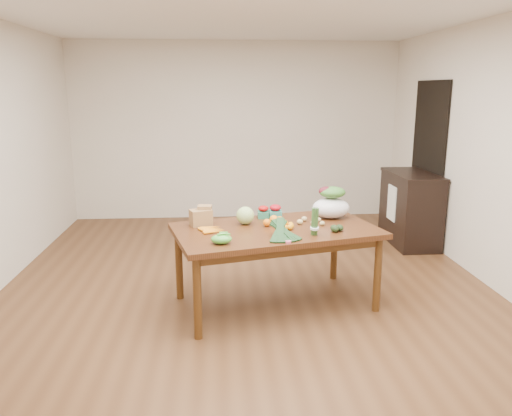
{
  "coord_description": "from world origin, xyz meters",
  "views": [
    {
      "loc": [
        -0.26,
        -4.75,
        1.99
      ],
      "look_at": [
        0.09,
        0.0,
        0.85
      ],
      "focal_mm": 35.0,
      "sensor_mm": 36.0,
      "label": 1
    }
  ],
  "objects": [
    {
      "name": "carrots",
      "position": [
        -0.34,
        -0.43,
        0.76
      ],
      "size": [
        0.27,
        0.26,
        0.03
      ],
      "primitive_type": null,
      "rotation": [
        0.0,
        0.0,
        0.25
      ],
      "color": "orange",
      "rests_on": "dining_table"
    },
    {
      "name": "salad_bag",
      "position": [
        0.82,
        -0.06,
        0.89
      ],
      "size": [
        0.42,
        0.36,
        0.28
      ],
      "primitive_type": null,
      "rotation": [
        0.0,
        0.0,
        0.25
      ],
      "color": "white",
      "rests_on": "dining_table"
    },
    {
      "name": "cabbage",
      "position": [
        -0.03,
        -0.23,
        0.83
      ],
      "size": [
        0.17,
        0.17,
        0.17
      ],
      "primitive_type": "sphere",
      "color": "#BBDD7F",
      "rests_on": "dining_table"
    },
    {
      "name": "mandarin_cluster",
      "position": [
        0.33,
        -0.41,
        0.79
      ],
      "size": [
        0.22,
        0.22,
        0.08
      ],
      "primitive_type": null,
      "rotation": [
        0.0,
        0.0,
        0.25
      ],
      "color": "orange",
      "rests_on": "dining_table"
    },
    {
      "name": "potato_e",
      "position": [
        0.68,
        -0.33,
        0.77
      ],
      "size": [
        0.05,
        0.04,
        0.04
      ],
      "primitive_type": "ellipsoid",
      "color": "tan",
      "rests_on": "dining_table"
    },
    {
      "name": "room_walls",
      "position": [
        0.0,
        0.0,
        1.35
      ],
      "size": [
        5.02,
        6.02,
        2.7
      ],
      "color": "silver",
      "rests_on": "floor"
    },
    {
      "name": "potato_a",
      "position": [
        0.48,
        -0.27,
        0.77
      ],
      "size": [
        0.06,
        0.05,
        0.05
      ],
      "primitive_type": "ellipsoid",
      "color": "#D6B97B",
      "rests_on": "dining_table"
    },
    {
      "name": "dish_towel",
      "position": [
        1.96,
        1.4,
        0.55
      ],
      "size": [
        0.02,
        0.28,
        0.45
      ],
      "primitive_type": "cube",
      "color": "white",
      "rests_on": "cabinet"
    },
    {
      "name": "floor",
      "position": [
        0.0,
        0.0,
        0.0
      ],
      "size": [
        6.0,
        6.0,
        0.0
      ],
      "primitive_type": "plane",
      "color": "brown",
      "rests_on": "ground"
    },
    {
      "name": "kale_bunch",
      "position": [
        0.27,
        -0.75,
        0.83
      ],
      "size": [
        0.41,
        0.47,
        0.16
      ],
      "primitive_type": null,
      "rotation": [
        0.0,
        0.0,
        0.25
      ],
      "color": "black",
      "rests_on": "dining_table"
    },
    {
      "name": "asparagus_bundle",
      "position": [
        0.55,
        -0.64,
        0.88
      ],
      "size": [
        0.11,
        0.13,
        0.26
      ],
      "primitive_type": null,
      "rotation": [
        0.15,
        0.0,
        0.25
      ],
      "color": "#447435",
      "rests_on": "dining_table"
    },
    {
      "name": "dining_table",
      "position": [
        0.24,
        -0.38,
        0.38
      ],
      "size": [
        2.01,
        1.43,
        0.75
      ],
      "primitive_type": "cube",
      "rotation": [
        0.0,
        0.0,
        0.25
      ],
      "color": "#4C2511",
      "rests_on": "floor"
    },
    {
      "name": "cabinet",
      "position": [
        2.22,
        1.41,
        0.47
      ],
      "size": [
        0.52,
        1.02,
        0.94
      ],
      "primitive_type": "cube",
      "color": "black",
      "rests_on": "floor"
    },
    {
      "name": "orange_c",
      "position": [
        0.29,
        -0.29,
        0.79
      ],
      "size": [
        0.08,
        0.08,
        0.08
      ],
      "primitive_type": "sphere",
      "color": "#EB530E",
      "rests_on": "dining_table"
    },
    {
      "name": "orange_a",
      "position": [
        0.17,
        -0.32,
        0.79
      ],
      "size": [
        0.07,
        0.07,
        0.07
      ],
      "primitive_type": "sphere",
      "color": "orange",
      "rests_on": "dining_table"
    },
    {
      "name": "snap_pea_bag",
      "position": [
        -0.26,
        -0.82,
        0.79
      ],
      "size": [
        0.17,
        0.13,
        0.08
      ],
      "primitive_type": "ellipsoid",
      "color": "#54B93E",
      "rests_on": "dining_table"
    },
    {
      "name": "orange_b",
      "position": [
        0.24,
        -0.24,
        0.79
      ],
      "size": [
        0.09,
        0.09,
        0.09
      ],
      "primitive_type": "sphere",
      "color": "#FFA00F",
      "rests_on": "dining_table"
    },
    {
      "name": "paper_bag",
      "position": [
        -0.44,
        -0.23,
        0.84
      ],
      "size": [
        0.3,
        0.27,
        0.18
      ],
      "primitive_type": null,
      "rotation": [
        0.0,
        0.0,
        0.25
      ],
      "color": "#926441",
      "rests_on": "dining_table"
    },
    {
      "name": "potato_b",
      "position": [
        0.6,
        -0.3,
        0.77
      ],
      "size": [
        0.05,
        0.04,
        0.04
      ],
      "primitive_type": "ellipsoid",
      "color": "tan",
      "rests_on": "dining_table"
    },
    {
      "name": "strawberry_basket_b",
      "position": [
        0.28,
        -0.02,
        0.8
      ],
      "size": [
        0.14,
        0.14,
        0.11
      ],
      "primitive_type": null,
      "rotation": [
        0.0,
        0.0,
        0.25
      ],
      "color": "red",
      "rests_on": "dining_table"
    },
    {
      "name": "ceiling",
      "position": [
        0.0,
        0.0,
        2.7
      ],
      "size": [
        5.0,
        6.0,
        0.02
      ],
      "primitive_type": "cube",
      "color": "white",
      "rests_on": "room_walls"
    },
    {
      "name": "doorway_dark",
      "position": [
        2.48,
        1.6,
        1.05
      ],
      "size": [
        0.02,
        1.0,
        2.1
      ],
      "primitive_type": "cube",
      "color": "black",
      "rests_on": "floor"
    },
    {
      "name": "avocado_a",
      "position": [
        0.75,
        -0.55,
        0.78
      ],
      "size": [
        0.09,
        0.11,
        0.07
      ],
      "primitive_type": "ellipsoid",
      "rotation": [
        0.0,
        0.0,
        0.3
      ],
      "color": "black",
      "rests_on": "dining_table"
    },
    {
      "name": "potato_d",
      "position": [
        0.54,
        -0.16,
        0.77
      ],
      "size": [
        0.06,
        0.05,
        0.05
      ],
      "primitive_type": "ellipsoid",
      "color": "tan",
      "rests_on": "dining_table"
    },
    {
      "name": "avocado_b",
      "position": [
        0.8,
        -0.52,
        0.78
      ],
      "size": [
        0.08,
        0.1,
        0.06
      ],
      "primitive_type": "ellipsoid",
      "rotation": [
        0.0,
        0.0,
        0.3
      ],
      "color": "black",
      "rests_on": "dining_table"
    },
    {
      "name": "strawberry_basket_a",
      "position": [
        0.16,
        -0.01,
        0.8
      ],
      "size": [
        0.13,
        0.13,
        0.1
      ],
      "primitive_type": null,
      "rotation": [
        0.0,
        0.0,
        0.25
      ],
      "color": "#BC0F0C",
      "rests_on": "dining_table"
    },
    {
      "name": "potato_c",
      "position": [
        0.68,
        -0.2,
        0.77
      ],
      "size": [
        0.05,
        0.04,
        0.04
      ],
      "primitive_type": "ellipsoid",
      "color": "tan",
      "rests_on": "dining_table"
    }
  ]
}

